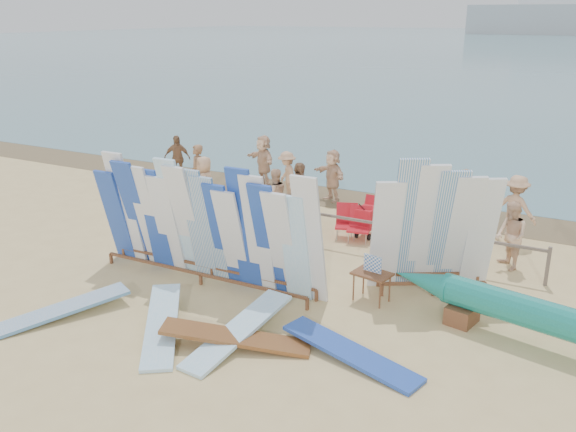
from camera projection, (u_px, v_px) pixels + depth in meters
The scene contains 28 objects.
ground at pixel (242, 282), 13.60m from camera, with size 160.00×160.00×0.00m, color #D9BC7D.
wet_sand_strip at pixel (361, 199), 19.63m from camera, with size 40.00×2.60×0.01m, color brown.
distant_ship at pixel (552, 15), 167.98m from camera, with size 45.00×8.00×14.00m.
fence at pixel (303, 217), 15.91m from camera, with size 12.08×0.08×0.90m.
main_surfboard_rack at pixel (204, 228), 13.25m from camera, with size 5.65×0.86×2.81m.
side_surfboard_rack at pixel (434, 232), 12.77m from camera, with size 2.61×1.87×3.01m.
outrigger_canoe at pixel (561, 324), 10.52m from camera, with size 6.53×1.93×0.93m.
vendor_table at pixel (372, 286), 12.60m from camera, with size 0.85×0.66×1.02m.
flat_board_a at pixel (162, 333), 11.42m from camera, with size 0.56×2.70×0.07m, color #98D1F4.
flat_board_e at pixel (61, 317), 12.03m from camera, with size 0.56×2.70×0.07m, color white.
flat_board_d at pixel (350, 359), 10.57m from camera, with size 0.56×2.70×0.07m, color #2349B3.
flat_board_c at pixel (236, 346), 10.96m from camera, with size 0.56×2.70×0.07m, color brown.
flat_board_b at pixel (239, 341), 11.15m from camera, with size 0.56×2.70×0.07m, color #98D1F4.
beach_chair_left at pixel (359, 231), 15.96m from camera, with size 0.68×0.70×0.91m.
beach_chair_right at pixel (346, 228), 16.23m from camera, with size 0.73×0.74×0.90m.
stroller at pixel (368, 221), 16.29m from camera, with size 0.57×0.79×1.06m.
beachgoer_6 at pixel (416, 208), 15.81m from camera, with size 0.88×0.42×1.81m, color tan.
beachgoer_8 at pixel (511, 236), 14.08m from camera, with size 0.79×0.38×1.62m, color beige.
beachgoer_5 at pixel (332, 175), 19.26m from camera, with size 1.54×0.50×1.66m, color beige.
beachgoer_3 at pixel (287, 176), 19.31m from camera, with size 1.02×0.42×1.59m, color tan.
beachgoer_0 at pixel (204, 185), 18.13m from camera, with size 0.84×0.40×1.71m, color tan.
beachgoer_4 at pixel (299, 196), 16.72m from camera, with size 1.10×0.47×1.87m, color #8C6042.
beachgoer_extra_1 at pixel (177, 158), 21.64m from camera, with size 0.95×0.41×1.63m, color #8C6042.
beachgoer_1 at pixel (197, 173), 19.25m from camera, with size 0.66×0.36×1.81m, color #8C6042.
beachgoer_9 at pixel (515, 209), 15.81m from camera, with size 1.14×0.47×1.77m, color tan.
beachgoer_2 at pixel (275, 196), 17.16m from camera, with size 0.78×0.37×1.60m, color beige.
beachgoer_7 at pixel (464, 205), 15.88m from camera, with size 0.69×0.38×1.89m, color #8C6042.
beachgoer_11 at pixel (263, 161), 20.94m from camera, with size 1.64×0.53×1.77m, color beige.
Camera 1 is at (6.75, -10.49, 5.70)m, focal length 38.00 mm.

